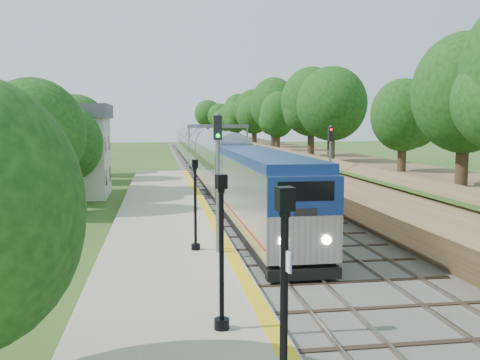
{
  "coord_description": "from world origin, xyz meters",
  "views": [
    {
      "loc": [
        -5.59,
        -17.76,
        6.44
      ],
      "look_at": [
        -0.5,
        15.62,
        2.8
      ],
      "focal_mm": 40.0,
      "sensor_mm": 36.0,
      "label": 1
    }
  ],
  "objects": [
    {
      "name": "platform",
      "position": [
        -5.2,
        16.0,
        0.19
      ],
      "size": [
        6.4,
        68.0,
        0.38
      ],
      "primitive_type": "cube",
      "color": "#A89D88",
      "rests_on": "ground"
    },
    {
      "name": "lamppost_mid",
      "position": [
        -3.83,
        -2.66,
        2.43
      ],
      "size": [
        0.45,
        0.45,
        4.58
      ],
      "color": "black",
      "rests_on": "platform"
    },
    {
      "name": "lamppost_near",
      "position": [
        -3.31,
        -8.28,
        2.61
      ],
      "size": [
        0.48,
        0.53,
        4.88
      ],
      "color": "black",
      "rests_on": "platform"
    },
    {
      "name": "lamppost_far",
      "position": [
        -3.91,
        7.34,
        2.31
      ],
      "size": [
        0.43,
        0.43,
        4.33
      ],
      "color": "black",
      "rests_on": "platform"
    },
    {
      "name": "signal_gantry",
      "position": [
        2.47,
        54.99,
        4.82
      ],
      "size": [
        8.4,
        0.38,
        6.2
      ],
      "color": "slate",
      "rests_on": "ground"
    },
    {
      "name": "station_building",
      "position": [
        -14.0,
        30.0,
        4.09
      ],
      "size": [
        8.6,
        6.6,
        8.0
      ],
      "color": "beige",
      "rests_on": "ground"
    },
    {
      "name": "trees_behind_platform",
      "position": [
        -11.17,
        20.67,
        4.53
      ],
      "size": [
        7.82,
        53.32,
        7.21
      ],
      "color": "#332316",
      "rests_on": "ground"
    },
    {
      "name": "yellow_stripe",
      "position": [
        -2.35,
        16.0,
        0.39
      ],
      "size": [
        0.55,
        68.0,
        0.01
      ],
      "primitive_type": "cube",
      "color": "gold",
      "rests_on": "platform"
    },
    {
      "name": "signal_platform",
      "position": [
        -2.9,
        6.72,
        4.37
      ],
      "size": [
        0.38,
        0.3,
        6.49
      ],
      "color": "slate",
      "rests_on": "platform"
    },
    {
      "name": "trackbed",
      "position": [
        2.0,
        60.0,
        0.07
      ],
      "size": [
        9.5,
        170.0,
        0.28
      ],
      "color": "#4C4944",
      "rests_on": "ground"
    },
    {
      "name": "signal_farside",
      "position": [
        6.2,
        17.93,
        3.86
      ],
      "size": [
        0.34,
        0.27,
        6.11
      ],
      "color": "slate",
      "rests_on": "ground"
    },
    {
      "name": "ground",
      "position": [
        0.0,
        0.0,
        0.0
      ],
      "size": [
        320.0,
        320.0,
        0.0
      ],
      "primitive_type": "plane",
      "color": "#2D4C19",
      "rests_on": "ground"
    },
    {
      "name": "train",
      "position": [
        0.0,
        52.3,
        2.33
      ],
      "size": [
        3.09,
        102.62,
        4.54
      ],
      "color": "black",
      "rests_on": "trackbed"
    },
    {
      "name": "embankment",
      "position": [
        10.35,
        60.0,
        1.95
      ],
      "size": [
        10.64,
        170.0,
        11.7
      ],
      "color": "brown",
      "rests_on": "ground"
    }
  ]
}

